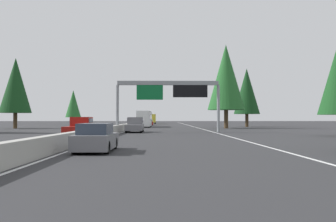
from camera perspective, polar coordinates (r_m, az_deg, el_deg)
name	(u,v)px	position (r m, az deg, el deg)	size (l,w,h in m)	color
ground_plane	(132,129)	(61.28, -5.73, -2.76)	(320.00, 320.00, 0.00)	#2D2D30
median_barrier	(138,124)	(81.23, -4.75, -2.04)	(180.00, 0.56, 0.90)	#ADAAA3
shoulder_stripe_right	(195,127)	(71.34, 4.23, -2.52)	(160.00, 0.16, 0.01)	silver
shoulder_stripe_median	(137,127)	(71.23, -4.85, -2.53)	(160.00, 0.16, 0.01)	silver
sign_gantry_overhead	(169,91)	(44.39, 0.22, 3.08)	(0.50, 12.68, 6.28)	gray
sedan_mid_right	(96,138)	(19.40, -11.22, -4.23)	(4.40, 1.80, 1.47)	slate
pickup_distant_a	(135,125)	(45.25, -5.18, -2.17)	(5.60, 2.00, 1.86)	slate
bus_near_right	(145,118)	(72.03, -3.69, -1.15)	(11.50, 2.55, 3.10)	white
sedan_far_left	(149,123)	(87.86, -2.94, -1.82)	(4.40, 1.80, 1.47)	maroon
box_truck_far_right	(152,119)	(111.94, -2.57, -1.20)	(8.50, 2.40, 2.95)	gold
oncoming_near	(80,126)	(37.10, -13.59, -2.38)	(5.60, 2.00, 1.86)	maroon
conifer_right_mid	(226,77)	(63.40, 9.07, 5.24)	(6.34, 6.34, 14.41)	#4C3823
conifer_right_far	(247,91)	(74.67, 12.23, 3.04)	(5.17, 5.17, 11.74)	#4C3823
conifer_left_mid	(16,85)	(67.14, -22.77, 3.72)	(5.29, 5.29, 12.03)	#4C3823
conifer_left_far	(73,104)	(97.91, -14.63, 1.10)	(3.98, 3.98, 9.04)	#4C3823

